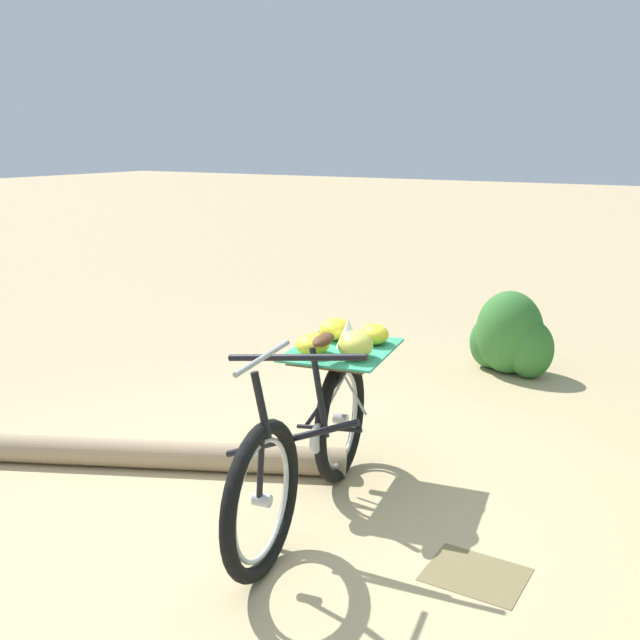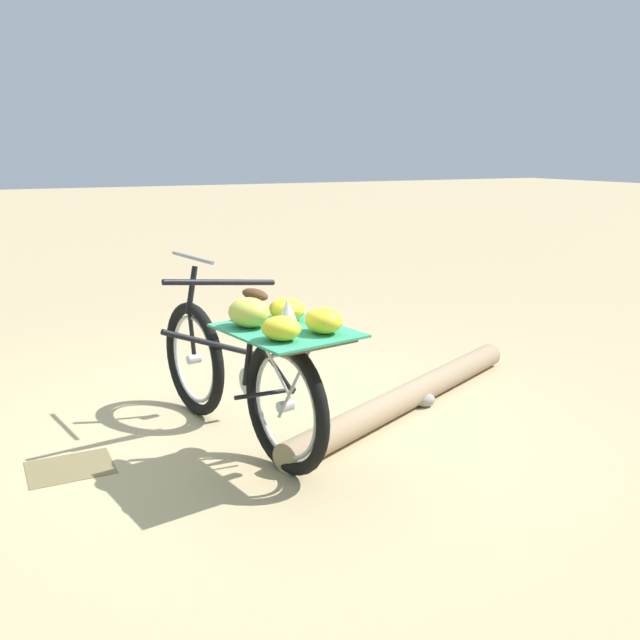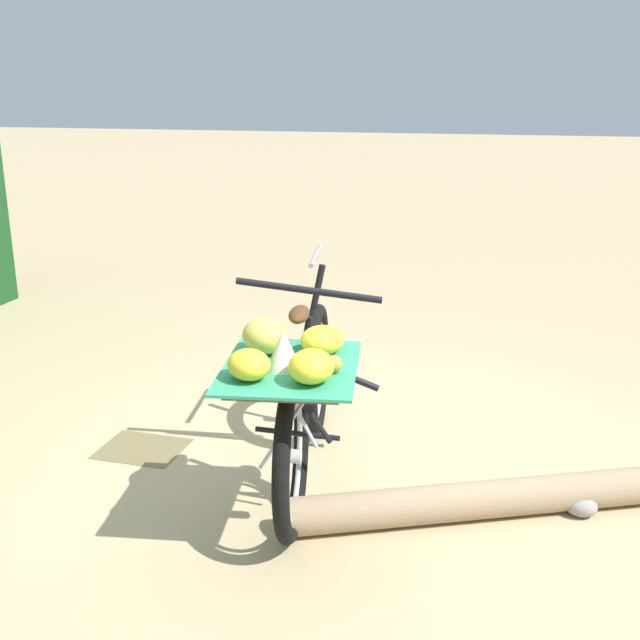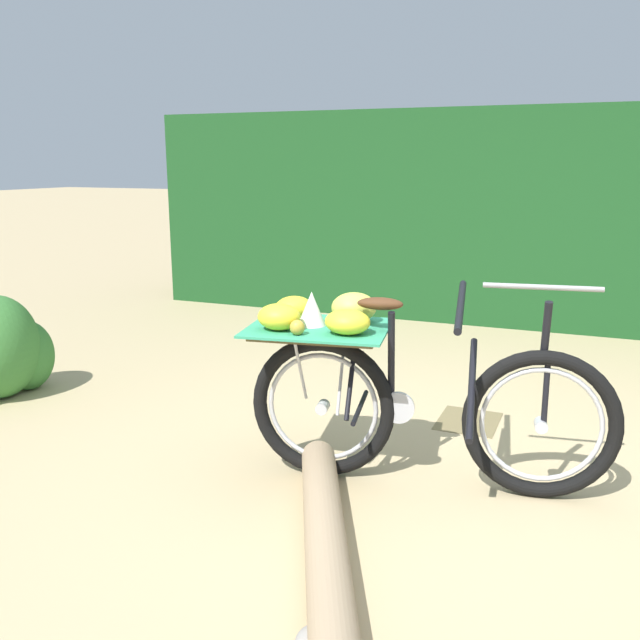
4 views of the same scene
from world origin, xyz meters
name	(u,v)px [view 3 (image 3 of 4)]	position (x,y,z in m)	size (l,w,h in m)	color
ground_plane	(330,472)	(0.00, 0.00, 0.00)	(60.00, 60.00, 0.00)	tan
bicycle	(302,392)	(-0.09, -0.19, 0.50)	(0.80, 1.80, 1.03)	black
fallen_log	(554,493)	(1.08, -0.08, 0.09)	(0.17, 0.17, 2.47)	#9E8466
path_stone	(581,506)	(1.20, -0.09, 0.05)	(0.14, 0.12, 0.09)	gray
leaf_litter_patch	(142,448)	(-1.04, -0.02, 0.00)	(0.44, 0.36, 0.01)	olive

